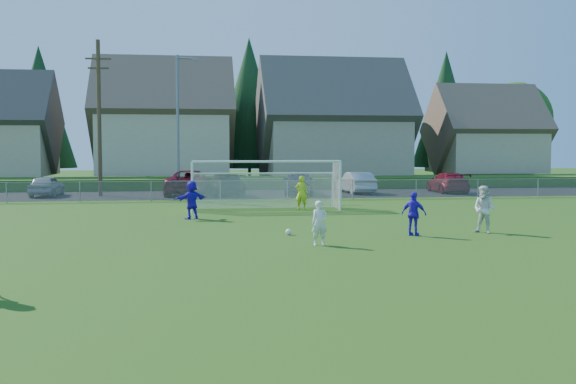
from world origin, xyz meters
The scene contains 21 objects.
ground centered at (0.00, 0.00, 0.00)m, with size 160.00×160.00×0.00m, color #193D0C.
asphalt_lot centered at (0.00, 27.50, 0.01)m, with size 60.00×60.00×0.00m, color black.
grass_embankment centered at (0.00, 35.00, 0.40)m, with size 70.00×6.00×0.80m, color #1E420F.
soccer_ball centered at (-0.28, 5.90, 0.11)m, with size 0.22×0.22×0.22m, color white.
player_white_a centered at (0.32, 3.24, 0.71)m, with size 0.52×0.34×1.43m, color silver.
player_white_b centered at (6.86, 5.42, 0.86)m, with size 0.84×0.65×1.73m, color silver.
player_blue_a centered at (4.07, 5.08, 0.78)m, with size 0.91×0.38×1.55m, color #2E15C6.
player_blue_b centered at (-3.69, 11.92, 0.84)m, with size 1.56×0.50×1.68m, color #2E15C6.
goalkeeper centered at (1.78, 15.50, 0.85)m, with size 0.62×0.41×1.71m, color #BEE31A.
car_a centered at (-12.90, 27.25, 0.68)m, with size 1.60×3.97×1.35m, color #93949A.
car_c centered at (-3.82, 27.03, 0.82)m, with size 2.74×5.93×1.65m, color maroon.
car_d centered at (-1.49, 26.68, 0.74)m, with size 2.07×5.10×1.48m, color black.
car_e centered at (3.37, 26.33, 0.81)m, with size 1.92×4.76×1.62m, color #17123F.
car_f centered at (7.57, 27.34, 0.73)m, with size 1.54×4.42×1.46m, color #B5B5B5.
car_g centered at (14.01, 27.02, 0.70)m, with size 1.96×4.81×1.40m, color maroon.
soccer_goal centered at (0.00, 16.05, 1.63)m, with size 7.42×1.90×2.50m.
chainlink_fence centered at (0.00, 22.00, 0.63)m, with size 52.06×0.06×1.20m.
streetlight centered at (-4.45, 26.00, 4.84)m, with size 1.38×0.18×9.00m.
utility_pole centered at (-9.50, 27.00, 5.15)m, with size 1.60×0.26×10.00m.
houses_row centered at (1.97, 42.46, 7.33)m, with size 53.90×11.45×13.27m.
tree_row centered at (1.04, 48.74, 6.91)m, with size 65.98×12.36×13.80m.
Camera 1 is at (-3.73, -17.69, 3.09)m, focal length 42.00 mm.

